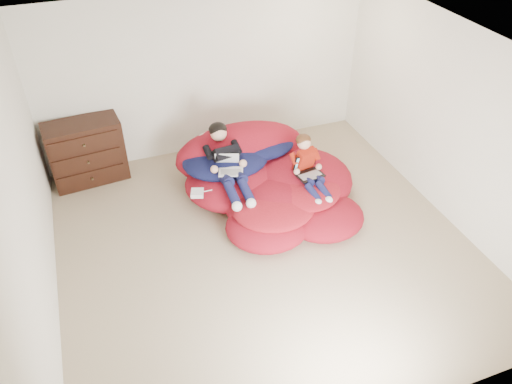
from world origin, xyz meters
name	(u,v)px	position (x,y,z in m)	size (l,w,h in m)	color
room_shell	(264,231)	(0.00, 0.00, 0.22)	(5.10, 5.10, 2.77)	tan
dresser	(86,152)	(-1.90, 2.22, 0.47)	(1.09, 0.63, 0.94)	black
beanbag_pile	(266,180)	(0.38, 0.94, 0.27)	(2.38, 2.39, 0.91)	#A71223
cream_pillow	(209,141)	(-0.22, 1.66, 0.62)	(0.42, 0.27, 0.27)	beige
older_boy	(226,159)	(-0.14, 1.07, 0.66)	(0.36, 1.26, 0.67)	black
younger_boy	(308,165)	(0.86, 0.62, 0.62)	(0.33, 0.85, 0.66)	#B2210F
laptop_white	(229,166)	(-0.14, 0.94, 0.63)	(0.38, 0.42, 0.22)	silver
laptop_black	(308,169)	(0.86, 0.61, 0.56)	(0.39, 0.36, 0.26)	black
power_adapter	(197,193)	(-0.64, 0.78, 0.42)	(0.16, 0.16, 0.06)	silver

